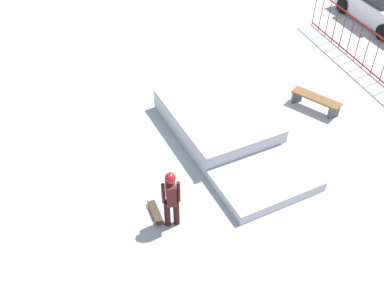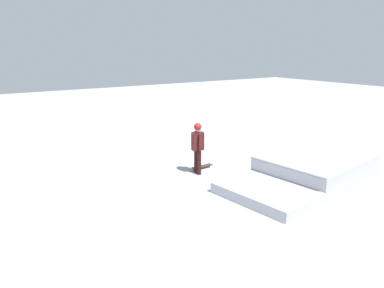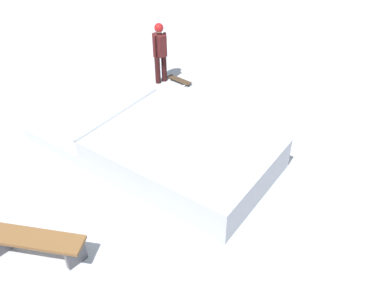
# 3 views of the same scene
# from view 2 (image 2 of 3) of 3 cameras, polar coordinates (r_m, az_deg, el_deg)

# --- Properties ---
(ground_plane) EXTENTS (60.00, 60.00, 0.00)m
(ground_plane) POSITION_cam_2_polar(r_m,az_deg,el_deg) (12.07, 19.24, -5.36)
(ground_plane) COLOR #A8AAB2
(skate_ramp) EXTENTS (5.69, 3.26, 0.74)m
(skate_ramp) POSITION_cam_2_polar(r_m,az_deg,el_deg) (11.88, 18.44, -4.00)
(skate_ramp) COLOR #B0B3BB
(skate_ramp) RESTS_ON ground
(skater) EXTENTS (0.41, 0.43, 1.73)m
(skater) POSITION_cam_2_polar(r_m,az_deg,el_deg) (11.60, 0.93, -0.08)
(skater) COLOR black
(skater) RESTS_ON ground
(skateboard) EXTENTS (0.81, 0.28, 0.09)m
(skateboard) POSITION_cam_2_polar(r_m,az_deg,el_deg) (12.34, 1.68, -3.66)
(skateboard) COLOR #3F2D1E
(skateboard) RESTS_ON ground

